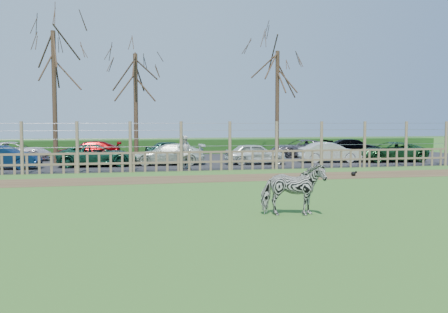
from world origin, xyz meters
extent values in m
plane|color=olive|center=(0.00, 0.00, 0.00)|extent=(120.00, 120.00, 0.00)
cube|color=brown|center=(0.00, 4.50, 0.01)|extent=(34.00, 2.80, 0.01)
cube|color=#232326|center=(0.00, 14.50, 0.02)|extent=(44.00, 13.00, 0.04)
cube|color=#1E4716|center=(0.00, 21.50, 0.55)|extent=(46.00, 2.00, 1.10)
cube|color=brown|center=(0.00, 8.00, 0.45)|extent=(30.00, 0.06, 0.10)
cube|color=brown|center=(0.00, 8.00, 0.95)|extent=(30.00, 0.06, 0.10)
cylinder|color=brown|center=(-7.50, 8.00, 1.25)|extent=(0.16, 0.16, 2.50)
cylinder|color=brown|center=(-5.00, 8.00, 1.25)|extent=(0.16, 0.16, 2.50)
cylinder|color=brown|center=(-2.50, 8.00, 1.25)|extent=(0.16, 0.16, 2.50)
cylinder|color=brown|center=(0.00, 8.00, 1.25)|extent=(0.16, 0.16, 2.50)
cylinder|color=brown|center=(2.50, 8.00, 1.25)|extent=(0.16, 0.16, 2.50)
cylinder|color=brown|center=(5.00, 8.00, 1.25)|extent=(0.16, 0.16, 2.50)
cylinder|color=brown|center=(7.50, 8.00, 1.25)|extent=(0.16, 0.16, 2.50)
cylinder|color=brown|center=(10.00, 8.00, 1.25)|extent=(0.16, 0.16, 2.50)
cylinder|color=brown|center=(12.50, 8.00, 1.25)|extent=(0.16, 0.16, 2.50)
cylinder|color=brown|center=(15.00, 8.00, 1.25)|extent=(0.16, 0.16, 2.50)
cylinder|color=gray|center=(0.00, 8.00, 1.25)|extent=(30.00, 0.02, 0.02)
cylinder|color=gray|center=(0.00, 8.00, 1.65)|extent=(30.00, 0.02, 0.02)
cylinder|color=gray|center=(0.00, 8.00, 2.05)|extent=(30.00, 0.02, 0.02)
cylinder|color=gray|center=(0.00, 8.00, 2.40)|extent=(30.00, 0.02, 0.02)
cylinder|color=#3D2B1E|center=(-6.50, 12.50, 3.75)|extent=(0.26, 0.26, 7.50)
cylinder|color=#3D2B1E|center=(-2.00, 13.50, 3.25)|extent=(0.26, 0.26, 6.50)
cylinder|color=#3D2B1E|center=(7.00, 14.00, 3.50)|extent=(0.26, 0.26, 7.00)
imported|color=gray|center=(1.35, -4.44, 0.70)|extent=(1.77, 1.08, 1.40)
imported|color=silver|center=(0.26, 8.89, 0.90)|extent=(0.68, 0.49, 1.72)
imported|color=silver|center=(0.21, 8.62, 0.90)|extent=(0.93, 0.78, 1.72)
sphere|color=black|center=(7.38, 4.07, 0.11)|extent=(0.21, 0.21, 0.21)
sphere|color=black|center=(7.51, 4.07, 0.18)|extent=(0.11, 0.11, 0.11)
imported|color=#0D254C|center=(-8.86, 10.61, 0.64)|extent=(3.77, 1.73, 1.20)
imported|color=#195238|center=(-4.20, 11.30, 0.64)|extent=(4.34, 2.03, 1.20)
imported|color=silver|center=(-0.31, 11.40, 0.64)|extent=(4.23, 1.93, 1.20)
imported|color=silver|center=(4.64, 10.76, 0.64)|extent=(3.61, 1.64, 1.20)
imported|color=silver|center=(9.38, 11.10, 0.64)|extent=(3.74, 1.58, 1.20)
imported|color=#1B4A23|center=(13.19, 10.75, 0.64)|extent=(4.45, 2.29, 1.20)
imported|color=silver|center=(-9.34, 16.16, 0.64)|extent=(4.36, 2.08, 1.20)
imported|color=#810306|center=(-4.90, 15.86, 0.64)|extent=(4.16, 1.74, 1.20)
imported|color=#174133|center=(0.38, 15.63, 0.64)|extent=(3.61, 1.66, 1.20)
imported|color=#5E5960|center=(9.33, 15.80, 0.64)|extent=(4.40, 2.17, 1.20)
imported|color=black|center=(13.36, 15.81, 0.64)|extent=(4.29, 2.12, 1.20)
camera|label=1|loc=(-3.18, -16.78, 2.48)|focal=40.00mm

